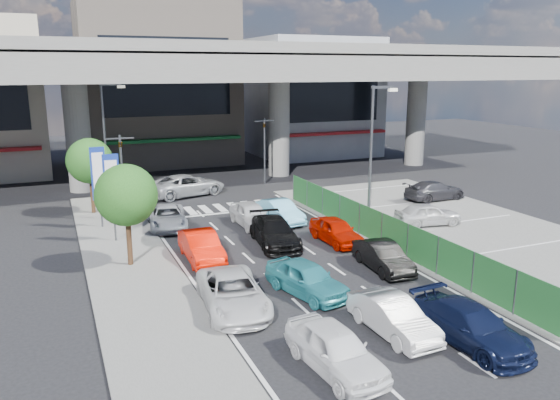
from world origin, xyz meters
name	(u,v)px	position (x,y,z in m)	size (l,w,h in m)	color
ground	(305,274)	(0.00, 0.00, 0.00)	(120.00, 120.00, 0.00)	black
parking_lot	(469,233)	(11.00, 2.00, 0.03)	(12.00, 28.00, 0.06)	#5E5E5B
sidewalk_left	(131,265)	(-7.00, 4.00, 0.06)	(4.00, 30.00, 0.12)	#5E5E5B
fence_run	(393,235)	(5.30, 1.00, 0.90)	(0.16, 22.00, 1.80)	#205D29
expressway	(183,71)	(0.00, 22.00, 8.76)	(64.00, 14.00, 10.75)	slate
building_center	(157,84)	(0.00, 32.97, 7.49)	(14.00, 10.90, 15.00)	gray
building_east	(312,97)	(16.00, 31.97, 5.99)	(12.00, 10.90, 12.00)	gray
traffic_light_left	(121,157)	(-6.20, 12.00, 3.94)	(1.60, 1.24, 5.20)	#595B60
traffic_light_right	(264,135)	(5.50, 19.00, 3.94)	(1.60, 1.24, 5.20)	#595B60
street_lamp_right	(374,143)	(7.17, 6.00, 4.77)	(1.65, 0.22, 8.00)	#595B60
street_lamp_left	(107,132)	(-6.33, 18.00, 4.77)	(1.65, 0.22, 8.00)	#595B60
signboard_near	(112,186)	(-7.20, 7.99, 3.06)	(0.80, 0.14, 4.70)	#595B60
signboard_far	(99,176)	(-7.60, 10.99, 3.06)	(0.80, 0.14, 4.70)	#595B60
tree_near	(126,195)	(-7.00, 4.00, 3.39)	(2.80, 2.80, 4.80)	#382314
tree_far	(90,161)	(-7.80, 14.50, 3.39)	(2.80, 2.80, 4.80)	#382314
van_white_back_left	(335,349)	(-2.57, -7.50, 0.69)	(1.63, 4.05, 1.38)	white
hatch_white_back_mid	(393,316)	(0.37, -6.24, 0.64)	(1.36, 3.90, 1.29)	silver
minivan_navy_back	(471,325)	(2.34, -7.83, 0.65)	(1.83, 4.51, 1.31)	black
sedan_white_mid_left	(233,293)	(-4.08, -2.23, 0.67)	(2.24, 4.85, 1.35)	silver
taxi_teal_mid	(307,278)	(-0.89, -2.03, 0.69)	(1.63, 4.05, 1.38)	teal
hatch_black_mid_right	(383,257)	(3.51, -0.86, 0.63)	(1.33, 3.83, 1.26)	black
taxi_orange_left	(201,247)	(-3.76, 3.57, 0.69)	(1.46, 4.19, 1.38)	red
sedan_black_mid	(275,232)	(0.35, 4.40, 0.69)	(1.93, 4.76, 1.38)	black
taxi_orange_right	(336,231)	(3.46, 3.49, 0.66)	(1.55, 3.85, 1.31)	#C01200
wagon_silver_front_left	(168,217)	(-4.09, 9.76, 0.62)	(2.04, 4.43, 1.23)	#B9BCC2
sedan_white_front_mid	(251,214)	(0.44, 8.20, 0.69)	(1.63, 4.05, 1.38)	silver
kei_truck_front_right	(280,211)	(2.32, 8.31, 0.66)	(1.39, 4.00, 1.32)	#6BC3E6
crossing_wagon_silver	(187,185)	(-1.14, 17.38, 0.77)	(2.56, 5.56, 1.54)	#9A9DA1
parked_sedan_white	(428,214)	(9.89, 4.20, 0.71)	(1.54, 3.83, 1.30)	silver
parked_sedan_dgrey	(435,190)	(14.33, 9.20, 0.71)	(1.82, 4.48, 1.30)	#2D2C30
traffic_cone	(383,232)	(6.08, 3.06, 0.40)	(0.35, 0.35, 0.67)	#DB420C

